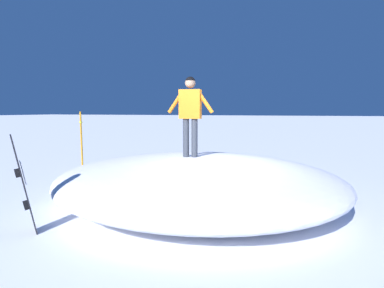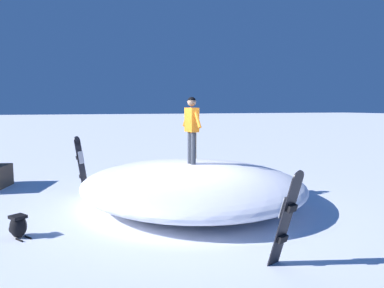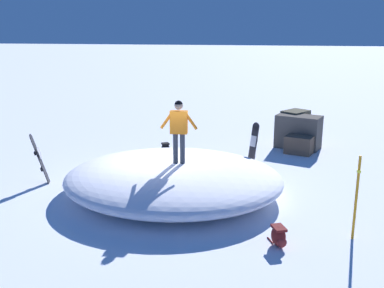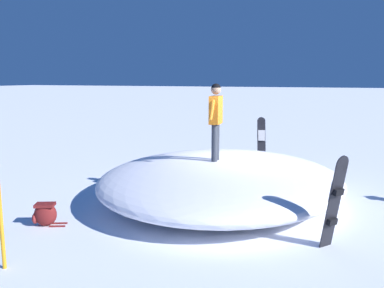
% 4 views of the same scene
% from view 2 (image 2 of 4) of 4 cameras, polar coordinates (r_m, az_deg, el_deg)
% --- Properties ---
extents(ground, '(240.00, 240.00, 0.00)m').
position_cam_2_polar(ground, '(9.06, -0.38, -10.18)').
color(ground, white).
extents(snow_mound, '(6.50, 5.89, 0.98)m').
position_cam_2_polar(snow_mound, '(9.57, -0.08, -6.29)').
color(snow_mound, white).
rests_on(snow_mound, ground).
extents(snowboarder_standing, '(1.08, 0.26, 1.81)m').
position_cam_2_polar(snowboarder_standing, '(9.58, -0.05, 3.32)').
color(snowboarder_standing, '#333842').
rests_on(snowboarder_standing, snow_mound).
extents(snowboard_primary_upright, '(0.41, 0.41, 1.67)m').
position_cam_2_polar(snowboard_primary_upright, '(11.01, -17.38, -2.97)').
color(snowboard_primary_upright, black).
rests_on(snowboard_primary_upright, ground).
extents(snowboard_secondary_upright, '(0.54, 0.41, 1.60)m').
position_cam_2_polar(snowboard_secondary_upright, '(5.76, 14.92, -11.34)').
color(snowboard_secondary_upright, black).
rests_on(snowboard_secondary_upright, ground).
extents(backpack_near, '(0.49, 0.69, 0.47)m').
position_cam_2_polar(backpack_near, '(13.45, 5.98, -3.83)').
color(backpack_near, maroon).
rests_on(backpack_near, ground).
extents(backpack_far, '(0.52, 0.46, 0.45)m').
position_cam_2_polar(backpack_far, '(7.81, -26.10, -11.69)').
color(backpack_far, black).
rests_on(backpack_far, ground).
extents(trail_marker_pole, '(0.10, 0.10, 2.00)m').
position_cam_2_polar(trail_marker_pole, '(14.57, 0.59, 0.15)').
color(trail_marker_pole, orange).
rests_on(trail_marker_pole, ground).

